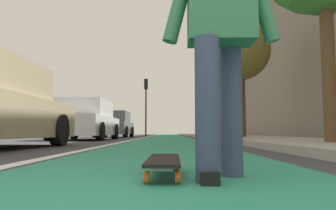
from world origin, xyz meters
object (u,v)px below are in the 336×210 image
(skater_person, at_px, (220,24))
(parked_car_mid, at_px, (86,121))
(street_tree_mid, at_px, (240,52))
(traffic_light, at_px, (146,97))
(parked_car_far, at_px, (115,125))
(skateboard, at_px, (164,161))

(skater_person, relative_size, parked_car_mid, 0.36)
(parked_car_mid, distance_m, street_tree_mid, 6.44)
(parked_car_mid, relative_size, traffic_light, 1.02)
(skater_person, height_order, street_tree_mid, street_tree_mid)
(parked_car_far, bearing_deg, traffic_light, -12.70)
(traffic_light, bearing_deg, skater_person, -174.97)
(street_tree_mid, bearing_deg, skateboard, 164.54)
(skater_person, height_order, traffic_light, traffic_light)
(parked_car_far, bearing_deg, skater_person, -168.58)
(skateboard, bearing_deg, skater_person, -113.33)
(parked_car_mid, relative_size, street_tree_mid, 1.00)
(skater_person, bearing_deg, parked_car_mid, 18.40)
(skateboard, relative_size, skater_person, 0.51)
(parked_car_far, bearing_deg, skateboard, -169.61)
(parked_car_mid, height_order, street_tree_mid, street_tree_mid)
(skateboard, relative_size, parked_car_far, 0.20)
(skater_person, height_order, parked_car_mid, skater_person)
(skater_person, relative_size, traffic_light, 0.37)
(skateboard, bearing_deg, parked_car_far, 10.39)
(skateboard, xyz_separation_m, street_tree_mid, (10.06, -2.78, 3.25))
(traffic_light, distance_m, street_tree_mid, 13.75)
(skater_person, xyz_separation_m, street_tree_mid, (10.21, -2.44, 2.41))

